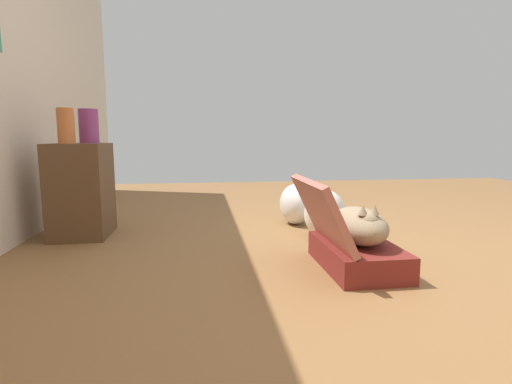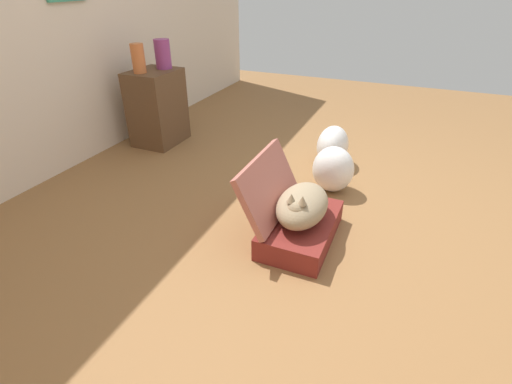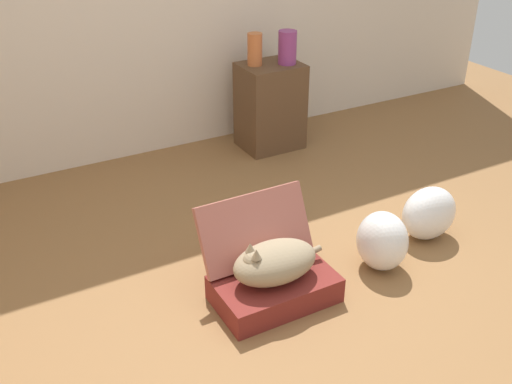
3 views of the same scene
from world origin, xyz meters
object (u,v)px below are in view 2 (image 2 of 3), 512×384
(cat, at_px, (302,205))
(plastic_bag_white, at_px, (333,169))
(vase_tall, at_px, (138,58))
(suitcase_base, at_px, (301,229))
(plastic_bag_clear, at_px, (333,146))
(vase_short, at_px, (163,54))
(side_table, at_px, (157,108))

(cat, height_order, plastic_bag_white, cat)
(cat, relative_size, vase_tall, 2.25)
(suitcase_base, bearing_deg, plastic_bag_clear, 3.90)
(plastic_bag_clear, xyz_separation_m, vase_short, (-0.04, 1.53, 0.61))
(plastic_bag_clear, bearing_deg, vase_short, 91.54)
(plastic_bag_clear, bearing_deg, vase_tall, 99.32)
(vase_tall, height_order, vase_short, vase_short)
(vase_tall, bearing_deg, vase_short, -20.36)
(plastic_bag_clear, height_order, side_table, side_table)
(suitcase_base, height_order, plastic_bag_clear, plastic_bag_clear)
(cat, relative_size, side_table, 0.80)
(plastic_bag_clear, distance_m, side_table, 1.59)
(plastic_bag_clear, bearing_deg, side_table, 95.54)
(suitcase_base, bearing_deg, cat, 176.82)
(cat, height_order, vase_short, vase_short)
(cat, distance_m, side_table, 1.90)
(vase_tall, bearing_deg, plastic_bag_clear, -80.68)
(suitcase_base, bearing_deg, side_table, 60.68)
(vase_tall, relative_size, vase_short, 0.96)
(plastic_bag_white, xyz_separation_m, side_table, (0.28, 1.68, 0.16))
(cat, bearing_deg, plastic_bag_white, -2.68)
(vase_tall, bearing_deg, plastic_bag_white, -95.50)
(cat, distance_m, vase_tall, 1.95)
(suitcase_base, relative_size, plastic_bag_clear, 1.75)
(suitcase_base, height_order, vase_short, vase_short)
(side_table, bearing_deg, plastic_bag_clear, -84.46)
(suitcase_base, xyz_separation_m, vase_short, (1.04, 1.61, 0.70))
(plastic_bag_white, height_order, side_table, side_table)
(suitcase_base, distance_m, plastic_bag_white, 0.66)
(cat, bearing_deg, vase_tall, 64.05)
(plastic_bag_white, xyz_separation_m, plastic_bag_clear, (0.43, 0.10, -0.01))
(plastic_bag_white, height_order, vase_short, vase_short)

